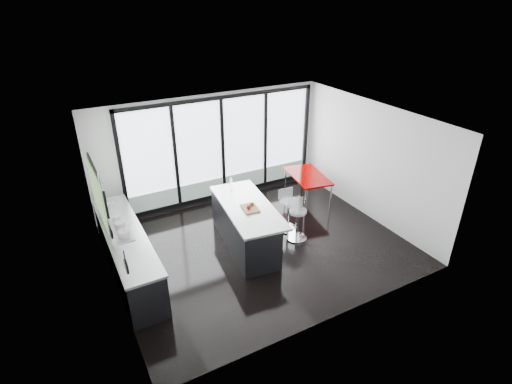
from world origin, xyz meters
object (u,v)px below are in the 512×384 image
bar_stool_near (297,224)px  bar_stool_far (288,215)px  island (244,225)px  red_table (307,188)px

bar_stool_near → bar_stool_far: 0.42m
island → red_table: bearing=23.1°
red_table → bar_stool_near: bearing=-131.9°
bar_stool_near → red_table: size_ratio=0.52×
red_table → island: bearing=-156.9°
island → bar_stool_near: size_ratio=3.35×
bar_stool_near → red_table: bearing=58.8°
island → bar_stool_near: bearing=-17.6°
bar_stool_near → red_table: 1.83m
bar_stool_far → red_table: (1.18, 0.94, -0.01)m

